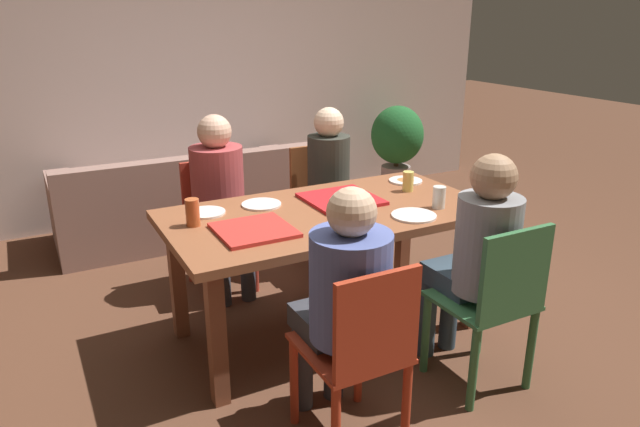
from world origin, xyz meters
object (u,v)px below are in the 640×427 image
object	(u,v)px
person_0	(220,190)
drinking_glass_0	(439,197)
chair_3	(323,204)
potted_plant	(397,142)
chair_1	(360,351)
couch	(186,204)
chair_2	(494,301)
drinking_glass_1	(408,181)
drinking_glass_2	(193,212)
person_3	(332,178)
chair_0	(216,220)
dining_table	(328,225)
plate_1	(206,212)
plate_0	(414,216)
plate_2	(406,180)
plate_3	(261,204)
pizza_box_0	(254,230)
pizza_box_1	(341,199)
person_2	(478,250)

from	to	relation	value
person_0	drinking_glass_0	world-z (taller)	person_0
chair_3	potted_plant	distance (m)	1.93
chair_1	couch	xyz separation A→B (m)	(0.06, 2.96, -0.22)
chair_2	drinking_glass_1	xyz separation A→B (m)	(0.18, 0.99, 0.34)
person_0	chair_2	bearing A→B (deg)	-64.70
drinking_glass_2	couch	xyz separation A→B (m)	(0.45, 1.88, -0.58)
person_0	person_3	distance (m)	0.82
chair_0	chair_3	world-z (taller)	chair_3
chair_0	couch	bearing A→B (deg)	86.67
chair_0	person_3	world-z (taller)	person_3
dining_table	plate_1	size ratio (longest dim) A/B	8.65
person_3	plate_0	bearing A→B (deg)	-94.27
chair_2	drinking_glass_0	distance (m)	0.73
person_0	plate_1	size ratio (longest dim) A/B	5.73
person_3	drinking_glass_2	distance (m)	1.37
dining_table	couch	xyz separation A→B (m)	(-0.31, 1.99, -0.41)
chair_0	drinking_glass_2	world-z (taller)	drinking_glass_2
chair_3	plate_1	xyz separation A→B (m)	(-1.08, -0.63, 0.30)
plate_2	drinking_glass_1	distance (m)	0.22
drinking_glass_1	drinking_glass_2	size ratio (longest dim) A/B	0.86
plate_3	couch	bearing A→B (deg)	90.11
plate_3	plate_2	bearing A→B (deg)	0.88
dining_table	pizza_box_0	bearing A→B (deg)	-165.89
pizza_box_0	potted_plant	bearing A→B (deg)	42.19
drinking_glass_0	plate_2	bearing A→B (deg)	73.98
dining_table	chair_0	world-z (taller)	chair_0
pizza_box_0	chair_2	bearing A→B (deg)	-38.86
drinking_glass_0	couch	distance (m)	2.49
chair_3	drinking_glass_0	xyz separation A→B (m)	(0.14, -1.16, 0.36)
chair_3	plate_2	bearing A→B (deg)	-65.27
chair_1	pizza_box_1	size ratio (longest dim) A/B	2.19
plate_0	potted_plant	bearing A→B (deg)	56.73
drinking_glass_0	potted_plant	size ratio (longest dim) A/B	0.14
dining_table	drinking_glass_1	bearing A→B (deg)	8.49
chair_2	plate_1	distance (m)	1.61
drinking_glass_1	pizza_box_0	bearing A→B (deg)	-168.97
chair_3	pizza_box_1	size ratio (longest dim) A/B	2.18
person_2	person_3	xyz separation A→B (m)	(-0.00, 1.51, -0.01)
person_3	drinking_glass_2	bearing A→B (deg)	-151.60
drinking_glass_2	plate_3	bearing A→B (deg)	18.11
person_0	chair_1	size ratio (longest dim) A/B	1.34
person_0	plate_0	distance (m)	1.37
chair_3	dining_table	bearing A→B (deg)	-116.43
person_3	plate_2	size ratio (longest dim) A/B	5.53
person_2	plate_2	distance (m)	1.06
chair_1	chair_3	bearing A→B (deg)	66.35
plate_3	drinking_glass_0	distance (m)	1.03
plate_0	chair_1	bearing A→B (deg)	-138.78
plate_2	potted_plant	size ratio (longest dim) A/B	0.23
chair_1	drinking_glass_1	size ratio (longest dim) A/B	7.21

